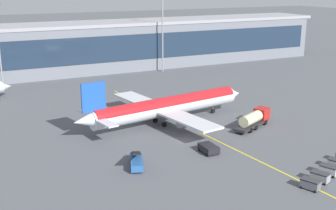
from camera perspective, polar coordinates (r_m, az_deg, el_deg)
ground_plane at (r=81.76m, az=2.09°, el=-4.58°), size 700.00×700.00×0.00m
apron_lead_in_line at (r=85.71m, az=4.36°, el=-3.64°), size 7.18×79.73×0.01m
terminal_building at (r=147.09m, az=-9.58°, el=7.48°), size 168.19×18.68×15.64m
main_airliner at (r=90.25m, az=-0.17°, el=-0.18°), size 40.88×32.66×10.79m
fuel_tanker at (r=90.12m, az=11.09°, el=-1.76°), size 10.83×6.87×3.25m
pushback_tug at (r=75.87m, az=5.32°, el=-5.60°), size 2.40×3.86×1.40m
belt_loader at (r=70.34m, az=-4.10°, el=-7.21°), size 3.86×6.93×3.49m
baggage_cart_0 at (r=66.24m, az=17.95°, el=-9.69°), size 2.41×3.03×1.48m
baggage_cart_1 at (r=68.95m, az=19.06°, el=-8.76°), size 2.41×3.03×1.48m
baggage_cart_2 at (r=71.71m, az=20.08°, el=-7.90°), size 2.41×3.03×1.48m
apron_light_mast_1 at (r=142.10m, az=-0.71°, el=10.42°), size 2.80×0.50×26.43m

